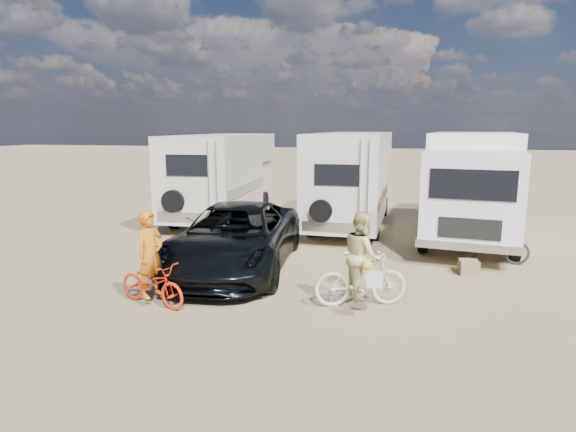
% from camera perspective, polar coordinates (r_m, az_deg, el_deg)
% --- Properties ---
extents(ground, '(140.00, 140.00, 0.00)m').
position_cam_1_polar(ground, '(9.78, 3.63, -9.74)').
color(ground, tan).
rests_on(ground, ground).
extents(rv_main, '(2.30, 6.97, 3.19)m').
position_cam_1_polar(rv_main, '(16.71, 7.61, 4.27)').
color(rv_main, white).
rests_on(rv_main, ground).
extents(rv_left, '(2.79, 6.91, 3.10)m').
position_cam_1_polar(rv_left, '(17.93, -7.73, 4.56)').
color(rv_left, silver).
rests_on(rv_left, ground).
extents(box_truck, '(3.39, 7.53, 3.21)m').
position_cam_1_polar(box_truck, '(15.56, 20.98, 3.25)').
color(box_truck, white).
rests_on(box_truck, ground).
extents(dark_suv, '(3.15, 5.82, 1.55)m').
position_cam_1_polar(dark_suv, '(11.59, -6.27, -2.55)').
color(dark_suv, black).
rests_on(dark_suv, ground).
extents(bike_man, '(1.71, 1.02, 0.85)m').
position_cam_1_polar(bike_man, '(9.67, -15.84, -7.72)').
color(bike_man, red).
rests_on(bike_man, ground).
extents(bike_woman, '(1.87, 1.12, 1.09)m').
position_cam_1_polar(bike_woman, '(9.31, 8.68, -7.35)').
color(bike_woman, beige).
rests_on(bike_woman, ground).
extents(rider_man, '(0.56, 0.70, 1.66)m').
position_cam_1_polar(rider_man, '(9.55, -15.96, -5.39)').
color(rider_man, '#C96510').
rests_on(rider_man, ground).
extents(rider_woman, '(0.88, 0.98, 1.67)m').
position_cam_1_polar(rider_woman, '(9.23, 8.73, -5.64)').
color(rider_woman, '#D9CC81').
rests_on(rider_woman, ground).
extents(bike_parked, '(1.80, 0.71, 0.93)m').
position_cam_1_polar(bike_parked, '(13.16, 23.03, -3.15)').
color(bike_parked, black).
rests_on(bike_parked, ground).
extents(cooler, '(0.70, 0.62, 0.46)m').
position_cam_1_polar(cooler, '(12.84, -1.56, -3.68)').
color(cooler, teal).
rests_on(cooler, ground).
extents(crate, '(0.45, 0.45, 0.34)m').
position_cam_1_polar(crate, '(12.00, 20.66, -5.72)').
color(crate, olive).
rests_on(crate, ground).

